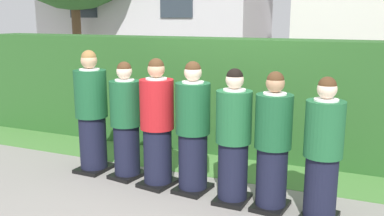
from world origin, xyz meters
The scene contains 10 objects.
ground_plane centered at (0.00, 0.00, 0.00)m, with size 60.00×60.00×0.00m, color gray.
student_front_row_0 centered at (-1.55, 0.14, 0.80)m, with size 0.44×0.49×1.68m.
student_front_row_1 centered at (-0.99, 0.11, 0.74)m, with size 0.43×0.50×1.55m.
student_in_red_blazer centered at (-0.48, 0.02, 0.77)m, with size 0.44×0.52×1.62m.
student_front_row_3 centered at (0.00, 0.03, 0.76)m, with size 0.42×0.53×1.60m.
student_front_row_4 centered at (0.54, -0.07, 0.74)m, with size 0.40×0.50×1.56m.
student_front_row_5 centered at (0.99, -0.08, 0.73)m, with size 0.40×0.51×1.55m.
student_front_row_6 centered at (1.53, -0.15, 0.73)m, with size 0.42×0.49×1.53m.
hedge centered at (0.00, 1.77, 0.89)m, with size 9.57×0.70×1.78m.
lawn_strip centered at (0.00, 0.97, 0.00)m, with size 9.57×0.90×0.01m, color #477A38.
Camera 1 is at (1.94, -4.51, 2.11)m, focal length 39.80 mm.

